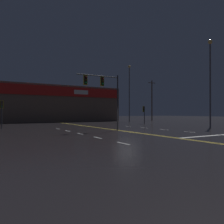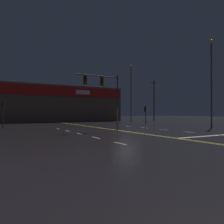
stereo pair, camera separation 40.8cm
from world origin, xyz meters
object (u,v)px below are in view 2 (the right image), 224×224
(streetlight_near_left, at_px, (211,73))
(traffic_signal_corner_northeast, at_px, (145,111))
(traffic_signal_median, at_px, (102,87))
(streetlight_far_median, at_px, (131,87))
(traffic_signal_corner_northwest, at_px, (3,108))

(streetlight_near_left, bearing_deg, traffic_signal_corner_northeast, 98.44)
(traffic_signal_median, relative_size, traffic_signal_corner_northeast, 1.95)
(traffic_signal_corner_northeast, height_order, streetlight_far_median, streetlight_far_median)
(traffic_signal_corner_northwest, bearing_deg, streetlight_far_median, 19.73)
(traffic_signal_median, xyz_separation_m, traffic_signal_corner_northwest, (-8.86, 9.73, -2.04))
(streetlight_near_left, distance_m, streetlight_far_median, 20.70)
(traffic_signal_median, distance_m, traffic_signal_corner_northeast, 16.45)
(traffic_signal_corner_northeast, bearing_deg, streetlight_near_left, -81.56)
(traffic_signal_corner_northwest, height_order, streetlight_near_left, streetlight_near_left)
(traffic_signal_corner_northeast, distance_m, traffic_signal_corner_northwest, 21.94)
(traffic_signal_median, xyz_separation_m, streetlight_near_left, (14.81, -1.94, 2.54))
(streetlight_near_left, relative_size, streetlight_far_median, 0.94)
(traffic_signal_corner_northwest, xyz_separation_m, streetlight_near_left, (23.66, -11.67, 4.58))
(traffic_signal_corner_northeast, bearing_deg, traffic_signal_median, -143.45)
(traffic_signal_corner_northwest, bearing_deg, traffic_signal_corner_northeast, -0.10)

